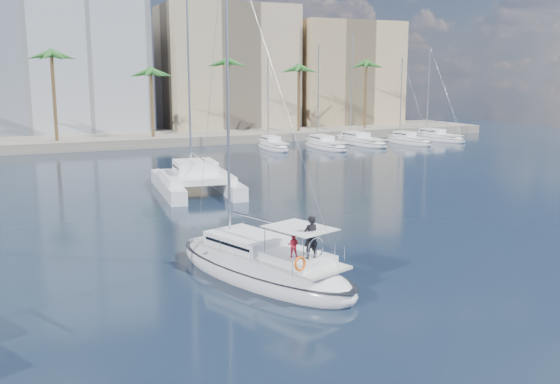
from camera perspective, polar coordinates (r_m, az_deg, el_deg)
name	(u,v)px	position (r m, az deg, el deg)	size (l,w,h in m)	color
ground	(283,275)	(29.90, 0.31, -7.61)	(160.00, 160.00, 0.00)	black
quay	(96,141)	(88.05, -16.47, 4.53)	(120.00, 14.00, 1.20)	gray
building_beige	(227,71)	(101.60, -4.90, 11.00)	(20.00, 14.00, 20.00)	tan
building_tan_right	(342,77)	(108.15, 5.68, 10.44)	(18.00, 12.00, 18.00)	tan
palm_centre	(96,67)	(83.66, -16.44, 10.88)	(3.60, 3.60, 12.30)	brown
palm_right	(332,68)	(94.64, 4.79, 11.20)	(3.60, 3.60, 12.30)	brown
main_sloop	(262,267)	(29.44, -1.65, -6.83)	(7.13, 12.00, 16.99)	white
catamaran	(196,178)	(51.17, -7.71, 1.31)	(6.88, 12.05, 16.88)	white
seagull	(213,252)	(30.53, -6.11, -5.46)	(1.12, 0.48, 0.21)	silver
moored_yacht_a	(273,149)	(80.01, -0.65, 3.96)	(2.72, 9.35, 11.90)	white
moored_yacht_b	(325,148)	(81.06, 4.14, 4.02)	(3.14, 10.78, 13.72)	white
moored_yacht_c	(360,144)	(86.01, 7.33, 4.34)	(3.55, 12.21, 15.54)	white
moored_yacht_d	(408,144)	(87.95, 11.64, 4.35)	(2.72, 9.35, 11.90)	white
moored_yacht_e	(437,140)	(93.44, 14.17, 4.61)	(3.14, 10.78, 13.72)	white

